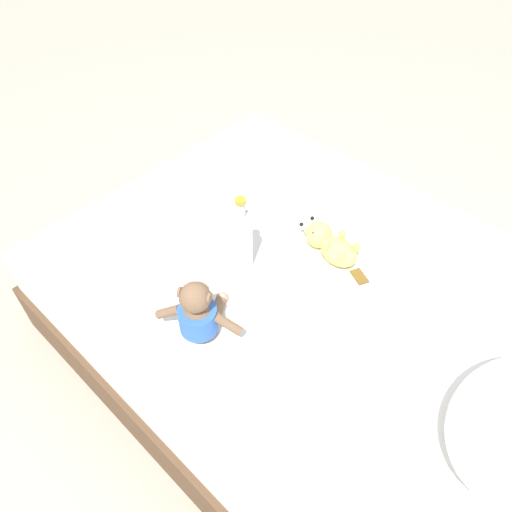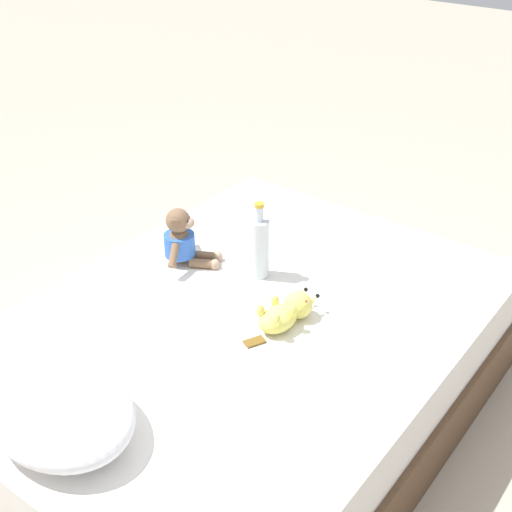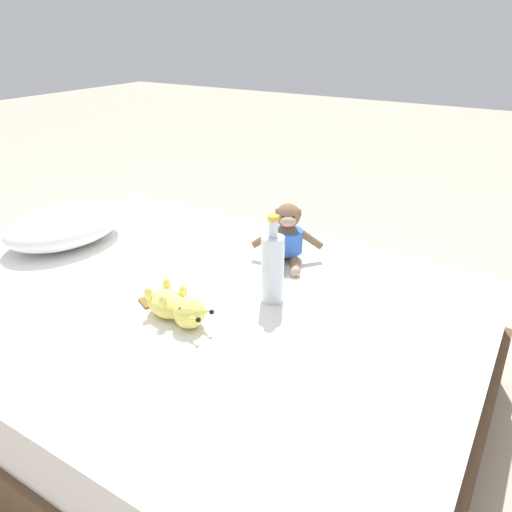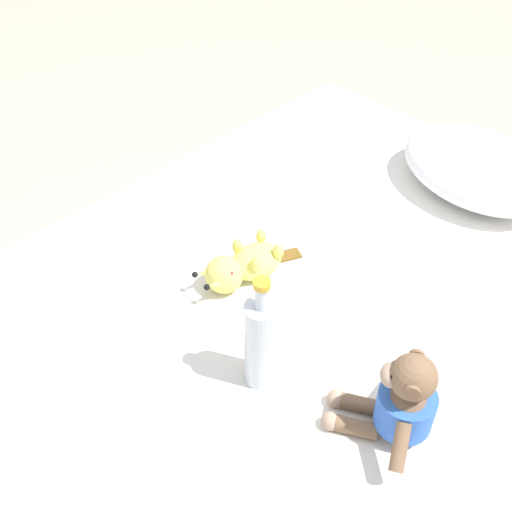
# 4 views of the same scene
# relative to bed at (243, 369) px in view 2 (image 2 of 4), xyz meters

# --- Properties ---
(ground_plane) EXTENTS (16.00, 16.00, 0.00)m
(ground_plane) POSITION_rel_bed_xyz_m (0.00, 0.00, -0.23)
(ground_plane) COLOR #B7A893
(bed) EXTENTS (1.45, 1.98, 0.46)m
(bed) POSITION_rel_bed_xyz_m (0.00, 0.00, 0.00)
(bed) COLOR brown
(bed) RESTS_ON ground_plane
(pillow) EXTENTS (0.55, 0.45, 0.15)m
(pillow) POSITION_rel_bed_xyz_m (0.07, 0.74, 0.31)
(pillow) COLOR white
(pillow) RESTS_ON bed
(plush_monkey) EXTENTS (0.24, 0.27, 0.24)m
(plush_monkey) POSITION_rel_bed_xyz_m (0.42, -0.15, 0.33)
(plush_monkey) COLOR brown
(plush_monkey) RESTS_ON bed
(plush_yellow_creature) EXTENTS (0.13, 0.33, 0.10)m
(plush_yellow_creature) POSITION_rel_bed_xyz_m (-0.14, -0.06, 0.28)
(plush_yellow_creature) COLOR #EAE066
(plush_yellow_creature) RESTS_ON bed
(glass_bottle) EXTENTS (0.08, 0.08, 0.31)m
(glass_bottle) POSITION_rel_bed_xyz_m (0.12, -0.26, 0.36)
(glass_bottle) COLOR silver
(glass_bottle) RESTS_ON bed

